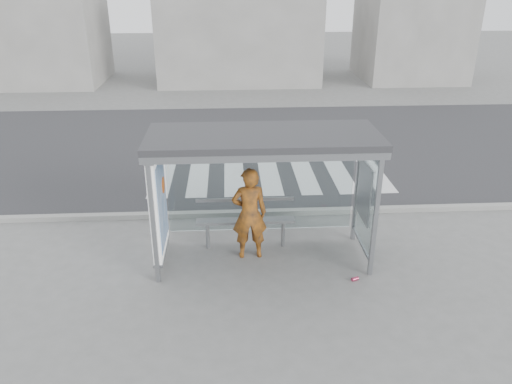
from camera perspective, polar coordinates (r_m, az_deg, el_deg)
ground at (r=10.16m, az=0.77°, el=-7.57°), size 80.00×80.00×0.00m
road at (r=16.52m, az=-0.93°, el=5.25°), size 30.00×10.00×0.01m
curb at (r=11.83m, az=0.11°, el=-2.38°), size 30.00×0.18×0.12m
crosswalk at (r=14.21m, az=1.52°, el=2.03°), size 6.55×3.00×0.00m
bus_shelter at (r=9.31m, az=-1.47°, el=3.01°), size 4.25×1.65×2.62m
building_left at (r=28.32m, az=-23.75°, el=17.43°), size 6.00×5.00×6.00m
building_center at (r=26.78m, az=-2.02°, el=17.97°), size 8.00×5.00×5.00m
building_right at (r=28.37m, az=17.58°, el=19.32°), size 5.00×5.00×7.00m
person at (r=9.78m, az=-0.76°, el=-2.48°), size 0.72×0.49×1.91m
bench at (r=10.27m, az=-1.22°, el=-3.27°), size 2.02×0.33×1.04m
soda_can at (r=9.65m, az=11.24°, el=-9.72°), size 0.15×0.12×0.07m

